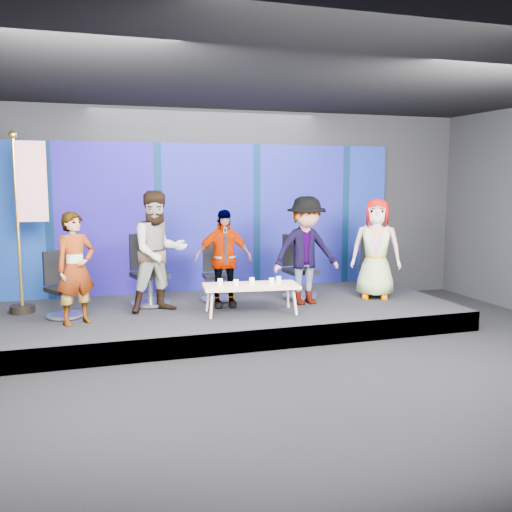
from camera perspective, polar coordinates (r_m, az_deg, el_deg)
The scene contains 21 objects.
ground at distance 6.80m, azimuth 2.94°, elevation -11.94°, with size 10.00×10.00×0.00m, color black.
room_walls at distance 6.40m, azimuth 3.09°, elevation 8.99°, with size 10.02×8.02×3.51m.
riser at distance 9.04m, azimuth -2.62°, elevation -5.95°, with size 7.00×3.00×0.30m, color black.
backdrop at distance 10.22m, azimuth -4.77°, elevation 3.85°, with size 7.00×0.08×2.60m, color navy.
chair_a at distance 8.70m, azimuth -18.73°, elevation -3.78°, with size 0.72×0.72×0.95m.
panelist_a at distance 8.16m, azimuth -17.59°, elevation -1.19°, with size 0.56×0.37×1.55m, color black.
chair_b at distance 9.18m, azimuth -10.67°, elevation -2.56°, with size 0.76×0.76×1.12m.
panelist_b at distance 8.62m, azimuth -9.71°, elevation 0.43°, with size 0.88×0.69×1.81m, color black.
chair_c at distance 9.40m, azimuth -4.00°, elevation -2.57°, with size 0.57×0.57×0.94m.
panelist_c at distance 8.85m, azimuth -3.29°, elevation -0.25°, with size 0.89×0.37×1.52m, color black.
chair_d at distance 9.62m, azimuth 4.30°, elevation -2.09°, with size 0.63×0.63×1.06m.
panelist_d at distance 9.06m, azimuth 5.02°, elevation 0.55°, with size 1.11×0.64×1.72m, color black.
chair_e at distance 10.24m, azimuth 11.52°, elevation -1.69°, with size 0.79×0.79×1.03m.
panelist_e at distance 9.67m, azimuth 11.91°, elevation 0.72°, with size 0.82×0.53×1.67m, color black.
coffee_table at distance 8.45m, azimuth -0.50°, elevation -3.11°, with size 1.46×0.76×0.43m.
mug_a at distance 8.43m, azimuth -3.61°, elevation -2.59°, with size 0.08×0.08×0.09m, color silver.
mug_b at distance 8.36m, azimuth -2.02°, elevation -2.68°, with size 0.08×0.08×0.09m, color silver.
mug_c at distance 8.50m, azimuth -0.41°, elevation -2.49°, with size 0.08×0.08×0.09m, color silver.
mug_d at distance 8.48m, azimuth 1.57°, elevation -2.52°, with size 0.08×0.08×0.09m, color silver.
mug_e at distance 8.61m, azimuth 2.26°, elevation -2.36°, with size 0.08×0.08×0.10m, color silver.
flag_stand at distance 9.02m, azimuth -21.91°, elevation 3.55°, with size 0.61×0.36×2.67m.
Camera 1 is at (-2.25, -5.99, 2.29)m, focal length 40.00 mm.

